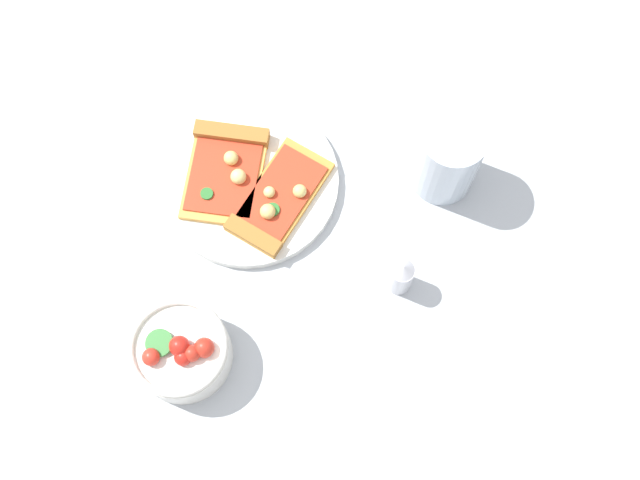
% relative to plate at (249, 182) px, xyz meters
% --- Properties ---
extents(ground_plane, '(2.40, 2.40, 0.00)m').
position_rel_plate_xyz_m(ground_plane, '(0.01, 0.04, -0.01)').
color(ground_plane, '#B2B7BC').
rests_on(ground_plane, ground).
extents(plate, '(0.23, 0.23, 0.01)m').
position_rel_plate_xyz_m(plate, '(0.00, 0.00, 0.00)').
color(plate, white).
rests_on(plate, ground_plane).
extents(pizza_slice_near, '(0.16, 0.14, 0.03)m').
position_rel_plate_xyz_m(pizza_slice_near, '(-0.02, 0.04, 0.01)').
color(pizza_slice_near, gold).
rests_on(pizza_slice_near, plate).
extents(pizza_slice_far, '(0.15, 0.16, 0.03)m').
position_rel_plate_xyz_m(pizza_slice_far, '(0.02, -0.02, 0.01)').
color(pizza_slice_far, gold).
rests_on(pizza_slice_far, plate).
extents(salad_bowl, '(0.11, 0.11, 0.07)m').
position_rel_plate_xyz_m(salad_bowl, '(0.15, 0.18, 0.02)').
color(salad_bowl, white).
rests_on(salad_bowl, ground_plane).
extents(soda_glass, '(0.08, 0.08, 0.12)m').
position_rel_plate_xyz_m(soda_glass, '(-0.23, 0.08, 0.05)').
color(soda_glass, silver).
rests_on(soda_glass, ground_plane).
extents(pepper_shaker, '(0.03, 0.03, 0.07)m').
position_rel_plate_xyz_m(pepper_shaker, '(-0.12, 0.19, 0.03)').
color(pepper_shaker, silver).
rests_on(pepper_shaker, ground_plane).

